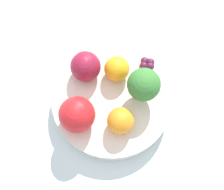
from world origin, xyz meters
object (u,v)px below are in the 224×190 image
apple_green (86,66)px  orange_front (117,69)px  apple_red (78,116)px  orange_back (121,121)px  grape_cluster (147,64)px  broccoli (144,85)px  bowl (112,100)px

apple_green → orange_front: (-0.04, 0.03, -0.00)m
apple_red → orange_back: bearing=139.1°
apple_green → orange_back: 0.11m
orange_front → grape_cluster: 0.06m
apple_red → apple_green: (-0.06, -0.07, -0.00)m
broccoli → orange_front: bearing=-76.7°
orange_back → broccoli: bearing=-159.9°
bowl → orange_front: orange_front is taller
apple_green → broccoli: bearing=121.9°
apple_green → grape_cluster: size_ratio=1.83×
apple_red → grape_cluster: apple_red is taller
broccoli → apple_green: bearing=-58.1°
apple_green → grape_cluster: (-0.10, 0.05, -0.02)m
broccoli → apple_green: broccoli is taller
apple_red → orange_back: size_ratio=1.34×
grape_cluster → orange_back: bearing=30.3°
apple_green → apple_red: bearing=48.3°
bowl → orange_front: bearing=-136.0°
apple_red → orange_back: (-0.05, 0.05, -0.01)m
broccoli → apple_red: 0.12m
orange_back → grape_cluster: orange_back is taller
apple_red → orange_back: 0.07m
orange_front → orange_back: 0.09m
apple_green → bowl: bearing=99.2°
broccoli → grape_cluster: 0.07m
bowl → broccoli: bearing=150.9°
apple_green → orange_back: bearing=86.7°
apple_green → orange_back: apple_green is taller
apple_red → orange_front: bearing=-161.9°
apple_red → broccoli: bearing=168.8°
orange_back → grape_cluster: bearing=-149.7°
bowl → orange_back: orange_back is taller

